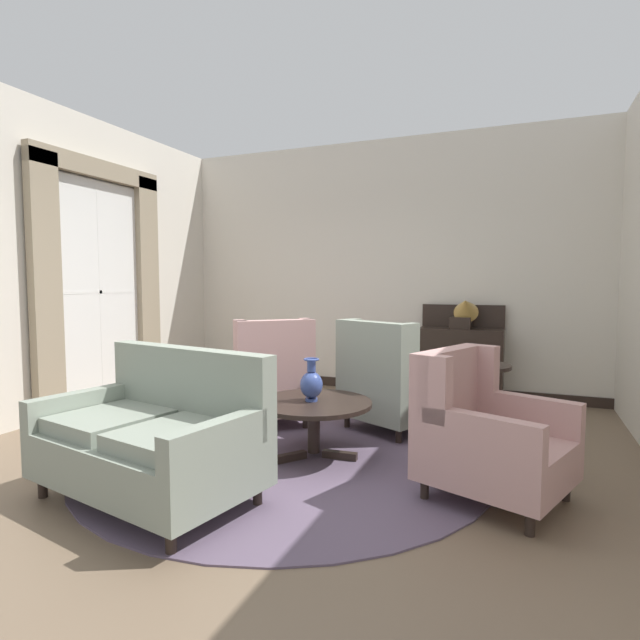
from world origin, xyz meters
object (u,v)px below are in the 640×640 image
object	(u,v)px
settee	(154,438)
sideboard	(460,359)
armchair_far_left	(484,435)
armchair_near_sideboard	(391,384)
porcelain_vase	(311,383)
coffee_table	(314,410)
gramophone	(464,311)
armchair_back_corner	(270,380)
side_table	(476,399)

from	to	relation	value
settee	sideboard	distance (m)	3.88
armchair_far_left	armchair_near_sideboard	world-z (taller)	armchair_near_sideboard
porcelain_vase	armchair_near_sideboard	xyz separation A→B (m)	(0.41, 0.99, -0.17)
sideboard	armchair_near_sideboard	bearing A→B (deg)	-107.83
coffee_table	gramophone	xyz separation A→B (m)	(0.91, 2.37, 0.70)
porcelain_vase	armchair_back_corner	xyz separation A→B (m)	(-0.73, 0.69, -0.16)
armchair_back_corner	sideboard	size ratio (longest dim) A/B	0.94
sideboard	gramophone	xyz separation A→B (m)	(0.04, -0.08, 0.58)
settee	armchair_far_left	size ratio (longest dim) A/B	1.51
settee	armchair_back_corner	xyz separation A→B (m)	(-0.09, 1.79, 0.05)
settee	armchair_near_sideboard	distance (m)	2.34
armchair_back_corner	armchair_near_sideboard	bearing A→B (deg)	153.41
armchair_near_sideboard	armchair_far_left	bearing A→B (deg)	153.01
sideboard	coffee_table	bearing A→B (deg)	-109.47
armchair_far_left	armchair_back_corner	bearing A→B (deg)	86.61
sideboard	side_table	bearing A→B (deg)	-79.48
armchair_back_corner	gramophone	distance (m)	2.45
settee	armchair_far_left	bearing A→B (deg)	34.23
sideboard	gramophone	world-z (taller)	gramophone
armchair_back_corner	gramophone	xyz separation A→B (m)	(1.66, 1.69, 0.63)
armchair_near_sideboard	side_table	xyz separation A→B (m)	(0.82, -0.37, 0.01)
armchair_back_corner	gramophone	world-z (taller)	gramophone
porcelain_vase	settee	bearing A→B (deg)	-120.57
coffee_table	settee	xyz separation A→B (m)	(-0.67, -1.11, 0.02)
side_table	sideboard	distance (m)	1.88
coffee_table	armchair_far_left	size ratio (longest dim) A/B	0.89
armchair_far_left	armchair_back_corner	xyz separation A→B (m)	(-2.08, 0.94, 0.03)
armchair_near_sideboard	side_table	world-z (taller)	armchair_near_sideboard
coffee_table	settee	size ratio (longest dim) A/B	0.59
armchair_near_sideboard	sideboard	size ratio (longest dim) A/B	0.99
side_table	sideboard	world-z (taller)	sideboard
settee	gramophone	world-z (taller)	gramophone
porcelain_vase	armchair_near_sideboard	size ratio (longest dim) A/B	0.30
settee	armchair_back_corner	distance (m)	1.79
porcelain_vase	side_table	distance (m)	1.38
sideboard	armchair_back_corner	bearing A→B (deg)	-132.38
armchair_far_left	armchair_back_corner	size ratio (longest dim) A/B	0.98
porcelain_vase	armchair_far_left	bearing A→B (deg)	-10.78
settee	side_table	size ratio (longest dim) A/B	2.15
settee	side_table	distance (m)	2.54
settee	armchair_back_corner	world-z (taller)	armchair_back_corner
armchair_back_corner	gramophone	bearing A→B (deg)	-175.79
armchair_far_left	sideboard	size ratio (longest dim) A/B	0.93
armchair_back_corner	side_table	xyz separation A→B (m)	(1.96, -0.07, 0.00)
settee	armchair_far_left	world-z (taller)	settee
coffee_table	sideboard	size ratio (longest dim) A/B	0.82
settee	armchair_near_sideboard	bearing A→B (deg)	74.44
porcelain_vase	armchair_back_corner	distance (m)	1.02
armchair_far_left	gramophone	xyz separation A→B (m)	(-0.42, 2.63, 0.67)
armchair_back_corner	armchair_far_left	bearing A→B (deg)	114.40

